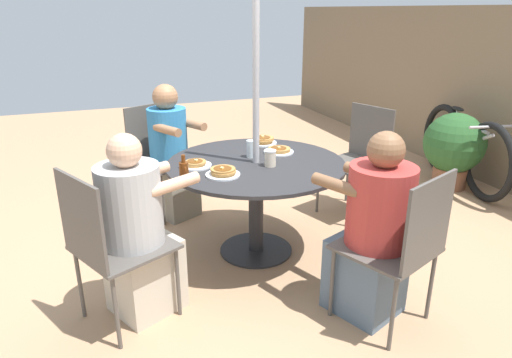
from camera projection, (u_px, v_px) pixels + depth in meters
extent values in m
plane|color=tan|center=(256.00, 250.00, 3.52)|extent=(12.00, 12.00, 0.00)
cylinder|color=#28282B|center=(256.00, 249.00, 3.52)|extent=(0.55, 0.55, 0.01)
cylinder|color=#28282B|center=(256.00, 209.00, 3.40)|extent=(0.11, 0.11, 0.69)
cylinder|color=#28282B|center=(256.00, 164.00, 3.27)|extent=(1.29, 1.29, 0.02)
cylinder|color=#ADADB2|center=(256.00, 114.00, 3.15)|extent=(0.05, 0.05, 2.13)
cylinder|color=#514C47|center=(199.00, 187.00, 4.14)|extent=(0.02, 0.02, 0.46)
cylinder|color=#514C47|center=(163.00, 200.00, 3.86)|extent=(0.02, 0.02, 0.46)
cylinder|color=#514C47|center=(172.00, 177.00, 4.40)|extent=(0.02, 0.02, 0.46)
cylinder|color=#514C47|center=(135.00, 188.00, 4.12)|extent=(0.02, 0.02, 0.46)
cube|color=#514C47|center=(166.00, 162.00, 4.05)|extent=(0.64, 0.64, 0.02)
cube|color=#514C47|center=(148.00, 131.00, 4.11)|extent=(0.22, 0.41, 0.48)
cube|color=gray|center=(175.00, 191.00, 4.06)|extent=(0.45, 0.44, 0.46)
cylinder|color=teal|center=(168.00, 137.00, 3.93)|extent=(0.33, 0.33, 0.50)
sphere|color=#A3704C|center=(165.00, 97.00, 3.80)|extent=(0.21, 0.21, 0.21)
cylinder|color=#A3704C|center=(193.00, 124.00, 3.86)|extent=(0.29, 0.19, 0.07)
cylinder|color=#A3704C|center=(167.00, 130.00, 3.68)|extent=(0.29, 0.19, 0.07)
cylinder|color=#514C47|center=(139.00, 258.00, 2.96)|extent=(0.02, 0.02, 0.46)
cylinder|color=#514C47|center=(178.00, 282.00, 2.70)|extent=(0.02, 0.02, 0.46)
cylinder|color=#514C47|center=(80.00, 283.00, 2.69)|extent=(0.02, 0.02, 0.46)
cylinder|color=#514C47|center=(116.00, 313.00, 2.42)|extent=(0.02, 0.02, 0.46)
cube|color=#514C47|center=(125.00, 247.00, 2.61)|extent=(0.64, 0.64, 0.02)
cube|color=#514C47|center=(81.00, 221.00, 2.37)|extent=(0.42, 0.22, 0.48)
cube|color=beige|center=(145.00, 275.00, 2.77)|extent=(0.47, 0.49, 0.46)
cylinder|color=#B2B2B2|center=(130.00, 206.00, 2.57)|extent=(0.36, 0.36, 0.48)
sphere|color=#DBA884|center=(124.00, 151.00, 2.45)|extent=(0.19, 0.19, 0.19)
cylinder|color=#DBA884|center=(144.00, 173.00, 2.76)|extent=(0.21, 0.33, 0.07)
cylinder|color=#DBA884|center=(174.00, 184.00, 2.57)|extent=(0.21, 0.33, 0.07)
cylinder|color=#514C47|center=(332.00, 283.00, 2.69)|extent=(0.02, 0.02, 0.46)
cylinder|color=#514C47|center=(372.00, 259.00, 2.95)|extent=(0.02, 0.02, 0.46)
cylinder|color=#514C47|center=(393.00, 315.00, 2.41)|extent=(0.02, 0.02, 0.46)
cylinder|color=#514C47|center=(431.00, 285.00, 2.67)|extent=(0.02, 0.02, 0.46)
cube|color=#514C47|center=(385.00, 248.00, 2.60)|extent=(0.62, 0.62, 0.02)
cube|color=#514C47|center=(429.00, 222.00, 2.35)|extent=(0.19, 0.43, 0.48)
cube|color=slate|center=(365.00, 276.00, 2.76)|extent=(0.50, 0.47, 0.46)
cylinder|color=#B73833|center=(380.00, 207.00, 2.56)|extent=(0.37, 0.37, 0.49)
sphere|color=brown|center=(386.00, 150.00, 2.44)|extent=(0.21, 0.21, 0.21)
cylinder|color=brown|center=(337.00, 185.00, 2.56)|extent=(0.32, 0.18, 0.07)
cylinder|color=brown|center=(368.00, 173.00, 2.75)|extent=(0.32, 0.18, 0.07)
cylinder|color=#514C47|center=(353.00, 202.00, 3.82)|extent=(0.02, 0.02, 0.46)
cylinder|color=#514C47|center=(318.00, 188.00, 4.11)|extent=(0.02, 0.02, 0.46)
cylinder|color=#514C47|center=(383.00, 191.00, 4.06)|extent=(0.02, 0.02, 0.46)
cylinder|color=#514C47|center=(347.00, 178.00, 4.36)|extent=(0.02, 0.02, 0.46)
cube|color=#514C47|center=(352.00, 164.00, 4.00)|extent=(0.61, 0.61, 0.02)
cube|color=#514C47|center=(371.00, 133.00, 4.05)|extent=(0.44, 0.16, 0.48)
cylinder|color=white|center=(195.00, 166.00, 3.18)|extent=(0.23, 0.23, 0.01)
cylinder|color=#AD7A3D|center=(194.00, 164.00, 3.17)|extent=(0.15, 0.15, 0.01)
cylinder|color=#AD7A3D|center=(196.00, 162.00, 3.17)|extent=(0.15, 0.15, 0.01)
ellipsoid|color=brown|center=(195.00, 161.00, 3.17)|extent=(0.12, 0.11, 0.00)
cube|color=#F4E084|center=(196.00, 160.00, 3.16)|extent=(0.03, 0.03, 0.01)
cylinder|color=white|center=(279.00, 152.00, 3.49)|extent=(0.23, 0.23, 0.01)
cylinder|color=#AD7A3D|center=(279.00, 150.00, 3.48)|extent=(0.17, 0.17, 0.01)
cylinder|color=#AD7A3D|center=(279.00, 149.00, 3.48)|extent=(0.17, 0.17, 0.01)
ellipsoid|color=brown|center=(279.00, 148.00, 3.47)|extent=(0.13, 0.12, 0.00)
cube|color=#F4E084|center=(279.00, 147.00, 3.47)|extent=(0.03, 0.03, 0.01)
cylinder|color=white|center=(263.00, 143.00, 3.72)|extent=(0.23, 0.23, 0.01)
cylinder|color=#AD7A3D|center=(262.00, 142.00, 3.72)|extent=(0.17, 0.17, 0.01)
cylinder|color=#AD7A3D|center=(262.00, 140.00, 3.71)|extent=(0.17, 0.17, 0.01)
cylinder|color=#AD7A3D|center=(263.00, 139.00, 3.70)|extent=(0.18, 0.18, 0.01)
cylinder|color=#AD7A3D|center=(263.00, 138.00, 3.71)|extent=(0.17, 0.17, 0.01)
ellipsoid|color=brown|center=(263.00, 137.00, 3.70)|extent=(0.13, 0.12, 0.00)
cube|color=#F4E084|center=(263.00, 136.00, 3.70)|extent=(0.02, 0.02, 0.01)
cylinder|color=white|center=(223.00, 175.00, 3.00)|extent=(0.23, 0.23, 0.01)
cylinder|color=#AD7A3D|center=(223.00, 173.00, 3.00)|extent=(0.16, 0.16, 0.01)
cylinder|color=#AD7A3D|center=(223.00, 171.00, 2.99)|extent=(0.17, 0.17, 0.01)
cylinder|color=#AD7A3D|center=(223.00, 169.00, 2.99)|extent=(0.17, 0.17, 0.01)
ellipsoid|color=brown|center=(223.00, 168.00, 2.99)|extent=(0.13, 0.12, 0.00)
cube|color=#F4E084|center=(222.00, 168.00, 2.98)|extent=(0.03, 0.03, 0.01)
cylinder|color=#602D0F|center=(184.00, 171.00, 2.91)|extent=(0.06, 0.06, 0.12)
cylinder|color=#602D0F|center=(183.00, 159.00, 2.89)|extent=(0.03, 0.03, 0.05)
torus|color=#602D0F|center=(185.00, 170.00, 2.88)|extent=(0.05, 0.01, 0.05)
cylinder|color=beige|center=(270.00, 159.00, 3.17)|extent=(0.08, 0.08, 0.11)
cylinder|color=white|center=(270.00, 151.00, 3.15)|extent=(0.08, 0.08, 0.01)
cylinder|color=silver|center=(251.00, 149.00, 3.36)|extent=(0.07, 0.07, 0.13)
torus|color=black|center=(442.00, 139.00, 5.11)|extent=(0.77, 0.24, 0.77)
torus|color=black|center=(488.00, 162.00, 4.33)|extent=(0.77, 0.24, 0.77)
cylinder|color=#B2B2B7|center=(467.00, 125.00, 4.63)|extent=(0.68, 0.18, 0.03)
cylinder|color=#B2B2B7|center=(475.00, 142.00, 4.52)|extent=(0.51, 0.15, 0.29)
cylinder|color=#B2B2B7|center=(457.00, 115.00, 4.80)|extent=(0.03, 0.03, 0.10)
ellipsoid|color=black|center=(458.00, 109.00, 4.78)|extent=(0.21, 0.11, 0.04)
cylinder|color=#B2B2B7|center=(492.00, 127.00, 4.25)|extent=(0.12, 0.44, 0.03)
cylinder|color=brown|center=(449.00, 177.00, 4.75)|extent=(0.34, 0.34, 0.21)
sphere|color=#285628|center=(454.00, 143.00, 4.63)|extent=(0.61, 0.61, 0.61)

